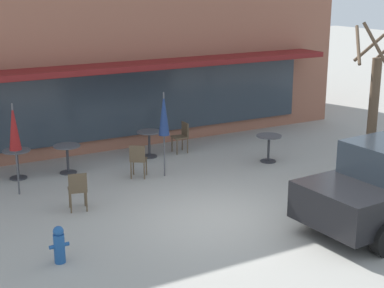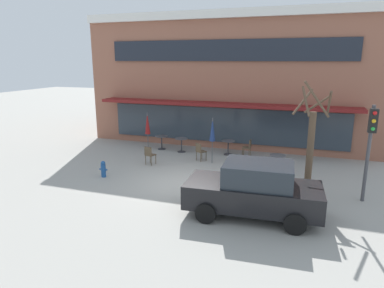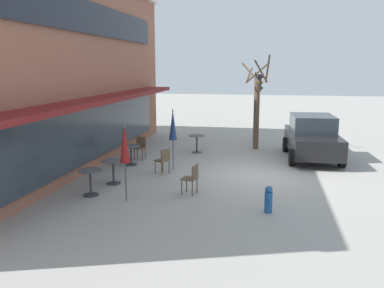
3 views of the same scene
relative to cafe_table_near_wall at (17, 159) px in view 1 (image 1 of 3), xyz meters
name	(u,v)px [view 1 (image 1 of 3)]	position (x,y,z in m)	size (l,w,h in m)	color
ground_plane	(222,218)	(3.17, -4.76, -0.52)	(80.00, 80.00, 0.00)	#9E9B93
building_facade	(67,17)	(3.17, 5.21, 3.18)	(16.37, 9.10, 7.40)	#935B47
cafe_table_near_wall	(17,159)	(0.00, 0.00, 0.00)	(0.70, 0.70, 0.76)	#333338
cafe_table_streetside	(149,140)	(3.75, 0.09, 0.00)	(0.70, 0.70, 0.76)	#333338
cafe_table_by_tree	(269,144)	(6.45, -1.96, 0.00)	(0.70, 0.70, 0.76)	#333338
cafe_table_mid_patio	(67,154)	(1.25, -0.20, 0.00)	(0.70, 0.70, 0.76)	#333338
patio_umbrella_green_folded	(164,115)	(3.37, -1.65, 1.11)	(0.28, 0.28, 2.20)	#4C4C51
patio_umbrella_cream_folded	(14,128)	(-0.26, -1.17, 1.11)	(0.28, 0.28, 2.20)	#4C4C51
cafe_chair_0	(78,188)	(0.64, -2.86, 0.01)	(0.48, 0.48, 0.89)	brown
cafe_chair_1	(138,158)	(2.70, -1.47, 0.01)	(0.56, 0.56, 0.89)	brown
cafe_chair_2	(182,135)	(4.80, 0.05, 0.01)	(0.41, 0.41, 0.89)	brown
street_tree	(373,107)	(7.74, -4.44, 1.37)	(1.24, 1.25, 4.19)	brown
fire_hydrant	(59,244)	(-0.46, -5.06, -0.16)	(0.36, 0.20, 0.71)	#1E4C8C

